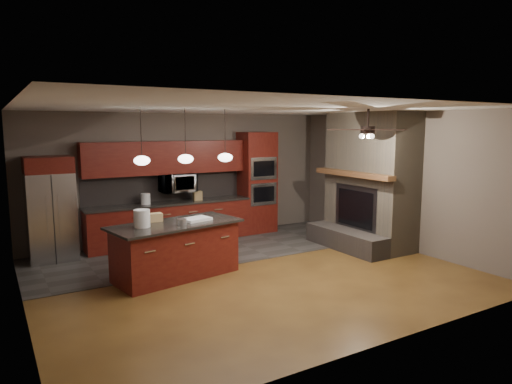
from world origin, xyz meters
TOP-DOWN VIEW (x-y plane):
  - ground at (0.00, 0.00)m, footprint 7.00×7.00m
  - ceiling at (0.00, 0.00)m, footprint 7.00×6.00m
  - back_wall at (0.00, 3.00)m, footprint 7.00×0.02m
  - right_wall at (3.50, 0.00)m, footprint 0.02×6.00m
  - left_wall at (-3.50, 0.00)m, footprint 0.02×6.00m
  - slate_tile_patch at (0.00, 1.80)m, footprint 7.00×2.40m
  - fireplace_column at (3.04, 0.40)m, footprint 1.30×2.10m
  - back_cabinetry at (-0.48, 2.74)m, footprint 3.59×0.64m
  - oven_tower at (1.70, 2.69)m, footprint 0.80×0.63m
  - microwave at (-0.27, 2.75)m, footprint 0.73×0.41m
  - refrigerator at (-2.83, 2.62)m, footprint 0.83×0.75m
  - kitchen_island at (-1.18, 0.51)m, footprint 2.29×1.34m
  - white_bucket at (-1.75, 0.49)m, footprint 0.36×0.36m
  - paint_can at (-1.15, 0.30)m, footprint 0.18×0.18m
  - paint_tray at (-0.80, 0.52)m, footprint 0.52×0.42m
  - cardboard_box at (-1.42, 0.81)m, footprint 0.22×0.16m
  - counter_bucket at (-1.01, 2.70)m, footprint 0.22×0.22m
  - counter_box at (0.15, 2.65)m, footprint 0.20×0.16m
  - pendant_left at (-1.65, 0.70)m, footprint 0.26×0.26m
  - pendant_center at (-0.90, 0.70)m, footprint 0.26×0.26m
  - pendant_right at (-0.15, 0.70)m, footprint 0.26×0.26m
  - ceiling_fan at (1.80, -0.80)m, footprint 1.27×1.33m

SIDE VIEW (x-z plane):
  - ground at x=0.00m, z-range 0.00..0.00m
  - slate_tile_patch at x=0.00m, z-range 0.00..0.01m
  - kitchen_island at x=-1.18m, z-range 0.01..0.93m
  - back_cabinetry at x=-0.48m, z-range -0.21..1.99m
  - paint_tray at x=-0.80m, z-range 0.92..0.97m
  - paint_can at x=-1.15m, z-range 0.92..1.02m
  - refrigerator at x=-2.83m, z-range 0.00..1.96m
  - cardboard_box at x=-1.42m, z-range 0.92..1.06m
  - counter_box at x=0.15m, z-range 0.90..1.10m
  - counter_bucket at x=-1.01m, z-range 0.90..1.13m
  - white_bucket at x=-1.75m, z-range 0.92..1.20m
  - oven_tower at x=1.70m, z-range 0.00..2.38m
  - fireplace_column at x=3.04m, z-range -0.10..2.70m
  - microwave at x=-0.27m, z-range 1.05..1.55m
  - back_wall at x=0.00m, z-range 0.00..2.80m
  - right_wall at x=3.50m, z-range 0.00..2.80m
  - left_wall at x=-3.50m, z-range 0.00..2.80m
  - pendant_left at x=-1.65m, z-range 1.51..2.42m
  - pendant_center at x=-0.90m, z-range 1.51..2.42m
  - pendant_right at x=-0.15m, z-range 1.51..2.42m
  - ceiling_fan at x=1.80m, z-range 2.25..2.66m
  - ceiling at x=0.00m, z-range 2.79..2.81m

